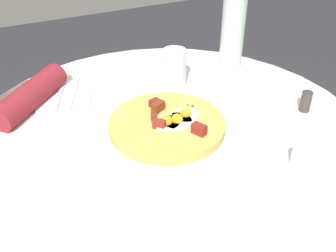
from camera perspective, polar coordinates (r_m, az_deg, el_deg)
name	(u,v)px	position (r m, az deg, el deg)	size (l,w,h in m)	color
dining_table	(167,186)	(1.11, -0.14, -8.39)	(1.01, 1.01, 0.74)	silver
pizza_plate	(169,131)	(0.99, 0.15, -0.66)	(0.31, 0.31, 0.01)	white
breakfast_pizza	(170,124)	(0.98, 0.23, 0.25)	(0.28, 0.28, 0.05)	#DDB656
bread_plate	(142,62)	(1.33, -3.64, 8.92)	(0.17, 0.17, 0.01)	white
napkin	(67,95)	(1.18, -13.95, 4.22)	(0.17, 0.14, 0.00)	white
fork	(60,94)	(1.18, -14.83, 4.37)	(0.18, 0.01, 0.01)	silver
knife	(73,93)	(1.17, -13.12, 4.44)	(0.18, 0.01, 0.01)	silver
water_glass	(174,68)	(1.18, 0.89, 8.16)	(0.07, 0.07, 0.11)	silver
water_bottle	(233,29)	(1.29, 9.05, 13.22)	(0.07, 0.07, 0.23)	silver
salt_shaker	(298,156)	(0.92, 17.67, -3.99)	(0.03, 0.03, 0.05)	white
pepper_shaker	(306,101)	(1.13, 18.68, 3.27)	(0.03, 0.03, 0.06)	#3F3833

